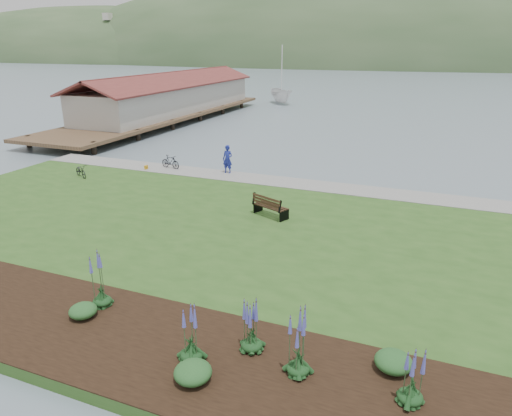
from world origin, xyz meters
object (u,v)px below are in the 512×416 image
(park_bench, at_px, (269,206))
(sailboat, at_px, (281,104))
(bicycle_a, at_px, (81,171))
(person, at_px, (227,157))

(park_bench, distance_m, sailboat, 47.92)
(park_bench, bearing_deg, bicycle_a, -166.26)
(person, bearing_deg, park_bench, -47.93)
(park_bench, xyz_separation_m, bicycle_a, (-13.66, 2.21, -0.16))
(park_bench, relative_size, bicycle_a, 1.27)
(person, xyz_separation_m, sailboat, (-9.54, 39.04, -1.50))
(park_bench, height_order, bicycle_a, park_bench)
(bicycle_a, bearing_deg, sailboat, 29.73)
(park_bench, bearing_deg, sailboat, 130.99)
(person, relative_size, bicycle_a, 1.42)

